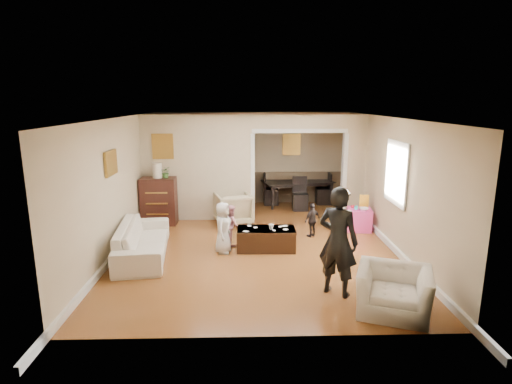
{
  "coord_description": "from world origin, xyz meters",
  "views": [
    {
      "loc": [
        -0.23,
        -8.15,
        2.94
      ],
      "look_at": [
        0.0,
        0.2,
        1.05
      ],
      "focal_mm": 28.64,
      "sensor_mm": 36.0,
      "label": 1
    }
  ],
  "objects_px": {
    "coffee_cup": "(271,227)",
    "cyan_cup": "(356,208)",
    "child_kneel_a": "(223,228)",
    "child_kneel_b": "(231,225)",
    "child_toddler": "(312,220)",
    "armchair_back": "(233,208)",
    "sofa": "(143,240)",
    "table_lamp": "(157,170)",
    "adult_person": "(338,241)",
    "coffee_table": "(266,239)",
    "play_table": "(359,219)",
    "armchair_front": "(394,291)",
    "dining_table": "(297,192)",
    "dresser": "(159,201)"
  },
  "relations": [
    {
      "from": "coffee_cup",
      "to": "child_kneel_b",
      "type": "relative_size",
      "value": 0.13
    },
    {
      "from": "coffee_cup",
      "to": "child_toddler",
      "type": "relative_size",
      "value": 0.14
    },
    {
      "from": "dresser",
      "to": "table_lamp",
      "type": "relative_size",
      "value": 3.15
    },
    {
      "from": "cyan_cup",
      "to": "child_toddler",
      "type": "bearing_deg",
      "value": -159.8
    },
    {
      "from": "armchair_front",
      "to": "child_kneel_b",
      "type": "relative_size",
      "value": 1.17
    },
    {
      "from": "adult_person",
      "to": "child_kneel_a",
      "type": "xyz_separation_m",
      "value": [
        -1.83,
        1.81,
        -0.35
      ]
    },
    {
      "from": "play_table",
      "to": "dresser",
      "type": "bearing_deg",
      "value": 172.77
    },
    {
      "from": "child_kneel_b",
      "to": "adult_person",
      "type": "bearing_deg",
      "value": -161.41
    },
    {
      "from": "dining_table",
      "to": "child_toddler",
      "type": "xyz_separation_m",
      "value": [
        -0.03,
        -2.88,
        0.04
      ]
    },
    {
      "from": "armchair_back",
      "to": "child_kneel_a",
      "type": "height_order",
      "value": "child_kneel_a"
    },
    {
      "from": "armchair_front",
      "to": "table_lamp",
      "type": "distance_m",
      "value": 6.07
    },
    {
      "from": "play_table",
      "to": "child_kneel_a",
      "type": "height_order",
      "value": "child_kneel_a"
    },
    {
      "from": "child_kneel_a",
      "to": "child_kneel_b",
      "type": "bearing_deg",
      "value": -6.54
    },
    {
      "from": "table_lamp",
      "to": "adult_person",
      "type": "height_order",
      "value": "adult_person"
    },
    {
      "from": "sofa",
      "to": "play_table",
      "type": "distance_m",
      "value": 4.82
    },
    {
      "from": "cyan_cup",
      "to": "dining_table",
      "type": "xyz_separation_m",
      "value": [
        -1.03,
        2.49,
        -0.2
      ]
    },
    {
      "from": "armchair_front",
      "to": "cyan_cup",
      "type": "height_order",
      "value": "armchair_front"
    },
    {
      "from": "coffee_table",
      "to": "sofa",
      "type": "bearing_deg",
      "value": -172.74
    },
    {
      "from": "play_table",
      "to": "adult_person",
      "type": "xyz_separation_m",
      "value": [
        -1.23,
        -3.15,
        0.6
      ]
    },
    {
      "from": "dining_table",
      "to": "child_kneel_b",
      "type": "bearing_deg",
      "value": -131.87
    },
    {
      "from": "table_lamp",
      "to": "adult_person",
      "type": "distance_m",
      "value": 5.12
    },
    {
      "from": "armchair_front",
      "to": "dining_table",
      "type": "distance_m",
      "value": 6.19
    },
    {
      "from": "table_lamp",
      "to": "sofa",
      "type": "bearing_deg",
      "value": -87.08
    },
    {
      "from": "armchair_back",
      "to": "child_toddler",
      "type": "height_order",
      "value": "child_toddler"
    },
    {
      "from": "armchair_back",
      "to": "coffee_cup",
      "type": "xyz_separation_m",
      "value": [
        0.81,
        -1.83,
        0.11
      ]
    },
    {
      "from": "play_table",
      "to": "dining_table",
      "type": "relative_size",
      "value": 0.27
    },
    {
      "from": "coffee_cup",
      "to": "cyan_cup",
      "type": "distance_m",
      "value": 2.34
    },
    {
      "from": "child_toddler",
      "to": "cyan_cup",
      "type": "bearing_deg",
      "value": 162.1
    },
    {
      "from": "adult_person",
      "to": "cyan_cup",
      "type": "bearing_deg",
      "value": -75.0
    },
    {
      "from": "sofa",
      "to": "cyan_cup",
      "type": "relative_size",
      "value": 27.37
    },
    {
      "from": "adult_person",
      "to": "child_kneel_a",
      "type": "height_order",
      "value": "adult_person"
    },
    {
      "from": "cyan_cup",
      "to": "child_kneel_a",
      "type": "relative_size",
      "value": 0.08
    },
    {
      "from": "dining_table",
      "to": "armchair_back",
      "type": "bearing_deg",
      "value": -147.76
    },
    {
      "from": "sofa",
      "to": "coffee_cup",
      "type": "distance_m",
      "value": 2.49
    },
    {
      "from": "child_toddler",
      "to": "sofa",
      "type": "bearing_deg",
      "value": -21.03
    },
    {
      "from": "sofa",
      "to": "child_kneel_b",
      "type": "xyz_separation_m",
      "value": [
        1.68,
        0.6,
        0.1
      ]
    },
    {
      "from": "sofa",
      "to": "child_toddler",
      "type": "bearing_deg",
      "value": -79.97
    },
    {
      "from": "dresser",
      "to": "coffee_cup",
      "type": "relative_size",
      "value": 10.58
    },
    {
      "from": "child_kneel_b",
      "to": "dresser",
      "type": "bearing_deg",
      "value": 32.09
    },
    {
      "from": "coffee_table",
      "to": "play_table",
      "type": "distance_m",
      "value": 2.51
    },
    {
      "from": "child_kneel_a",
      "to": "child_kneel_b",
      "type": "relative_size",
      "value": 1.21
    },
    {
      "from": "dresser",
      "to": "coffee_table",
      "type": "height_order",
      "value": "dresser"
    },
    {
      "from": "child_kneel_b",
      "to": "play_table",
      "type": "bearing_deg",
      "value": -91.1
    },
    {
      "from": "coffee_cup",
      "to": "armchair_front",
      "type": "bearing_deg",
      "value": -57.87
    },
    {
      "from": "armchair_front",
      "to": "child_toddler",
      "type": "height_order",
      "value": "child_toddler"
    },
    {
      "from": "child_kneel_b",
      "to": "armchair_back",
      "type": "bearing_deg",
      "value": -17.86
    },
    {
      "from": "table_lamp",
      "to": "child_kneel_b",
      "type": "xyz_separation_m",
      "value": [
        1.78,
        -1.49,
        -0.89
      ]
    },
    {
      "from": "child_toddler",
      "to": "coffee_cup",
      "type": "bearing_deg",
      "value": 1.99
    },
    {
      "from": "child_kneel_b",
      "to": "child_toddler",
      "type": "relative_size",
      "value": 1.11
    },
    {
      "from": "sofa",
      "to": "dresser",
      "type": "bearing_deg",
      "value": -4.13
    }
  ]
}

